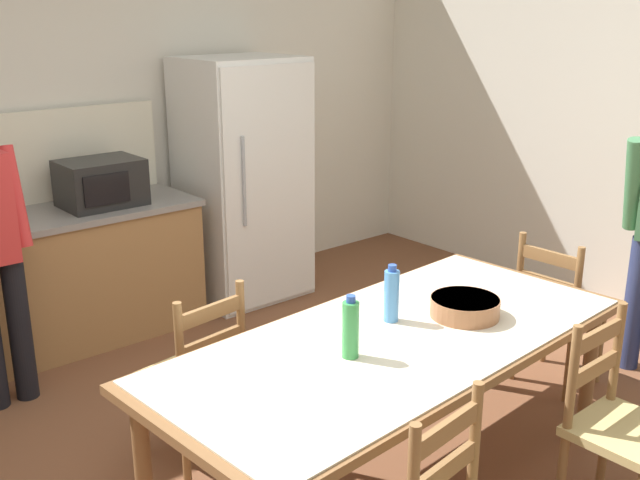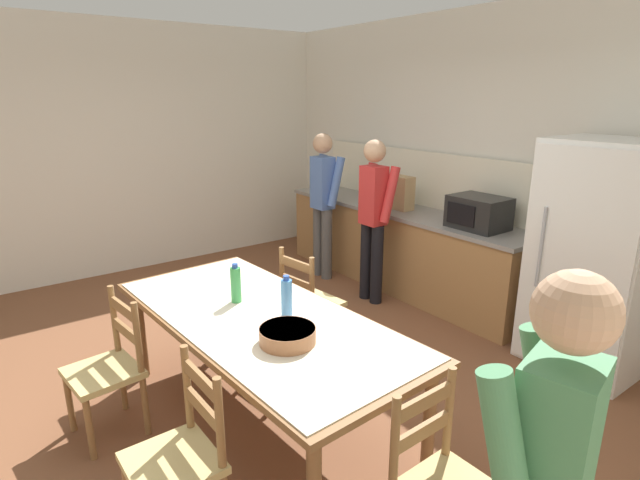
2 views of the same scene
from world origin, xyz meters
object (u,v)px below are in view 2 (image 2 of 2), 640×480
(dining_table, at_px, (260,325))
(chair_side_near_left, at_px, (109,369))
(person_at_sink, at_px, (323,198))
(bottle_off_centre, at_px, (287,298))
(paper_bag, at_px, (402,193))
(bottle_near_centre, at_px, (236,284))
(chair_side_near_right, at_px, (180,458))
(refrigerator, at_px, (596,258))
(microwave, at_px, (478,213))
(serving_bowl, at_px, (288,334))
(person_at_counter, at_px, (374,213))
(chair_side_far_left, at_px, (309,303))

(dining_table, bearing_deg, chair_side_near_left, -119.41)
(person_at_sink, bearing_deg, bottle_off_centre, -131.54)
(chair_side_near_left, xyz_separation_m, person_at_sink, (-1.47, 2.77, 0.50))
(paper_bag, distance_m, bottle_near_centre, 2.62)
(bottle_near_centre, height_order, chair_side_near_right, bottle_near_centre)
(person_at_sink, bearing_deg, refrigerator, -80.38)
(microwave, xyz_separation_m, bottle_off_centre, (0.31, -2.31, -0.16))
(microwave, relative_size, bottle_near_centre, 1.85)
(bottle_off_centre, height_order, chair_side_near_right, bottle_off_centre)
(refrigerator, bearing_deg, chair_side_near_left, -112.64)
(paper_bag, distance_m, bottle_off_centre, 2.65)
(dining_table, bearing_deg, paper_bag, 115.97)
(refrigerator, bearing_deg, chair_side_near_right, -95.90)
(serving_bowl, relative_size, person_at_counter, 0.19)
(chair_side_far_left, relative_size, person_at_counter, 0.55)
(paper_bag, xyz_separation_m, serving_bowl, (1.59, -2.49, -0.26))
(chair_side_near_left, relative_size, chair_side_near_right, 1.00)
(chair_side_near_right, bearing_deg, dining_table, 125.29)
(bottle_near_centre, xyz_separation_m, chair_side_far_left, (-0.27, 0.78, -0.44))
(bottle_near_centre, height_order, person_at_counter, person_at_counter)
(microwave, height_order, person_at_counter, person_at_counter)
(refrigerator, xyz_separation_m, bottle_off_centre, (-0.78, -2.29, -0.01))
(paper_bag, xyz_separation_m, dining_table, (1.19, -2.44, -0.38))
(microwave, bearing_deg, serving_bowl, -76.30)
(bottle_off_centre, distance_m, chair_side_near_left, 1.20)
(bottle_near_centre, bearing_deg, chair_side_near_right, -41.62)
(serving_bowl, bearing_deg, bottle_off_centre, 147.92)
(microwave, distance_m, serving_bowl, 2.58)
(chair_side_near_right, relative_size, person_at_sink, 0.54)
(chair_side_far_left, distance_m, chair_side_near_left, 1.60)
(refrigerator, relative_size, bottle_off_centre, 6.61)
(bottle_near_centre, distance_m, bottle_off_centre, 0.42)
(microwave, relative_size, person_at_sink, 0.30)
(bottle_off_centre, bearing_deg, dining_table, -128.57)
(serving_bowl, distance_m, person_at_counter, 2.47)
(person_at_counter, bearing_deg, chair_side_near_left, -167.70)
(dining_table, xyz_separation_m, person_at_sink, (-1.94, 1.95, 0.25))
(bottle_near_centre, height_order, chair_side_near_left, bottle_near_centre)
(chair_side_far_left, bearing_deg, person_at_counter, -73.45)
(bottle_off_centre, bearing_deg, chair_side_near_left, -120.80)
(bottle_near_centre, bearing_deg, serving_bowl, -2.97)
(bottle_off_centre, distance_m, person_at_counter, 2.14)
(bottle_near_centre, xyz_separation_m, person_at_counter, (-0.78, 1.94, 0.06))
(person_at_counter, bearing_deg, person_at_sink, 88.69)
(person_at_counter, bearing_deg, chair_side_near_right, -148.86)
(chair_side_far_left, relative_size, person_at_sink, 0.54)
(chair_side_near_left, xyz_separation_m, chair_side_near_right, (1.03, 0.06, 0.00))
(chair_side_near_right, height_order, person_at_counter, person_at_counter)
(bottle_near_centre, bearing_deg, chair_side_near_left, -102.67)
(paper_bag, distance_m, chair_side_near_right, 3.70)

